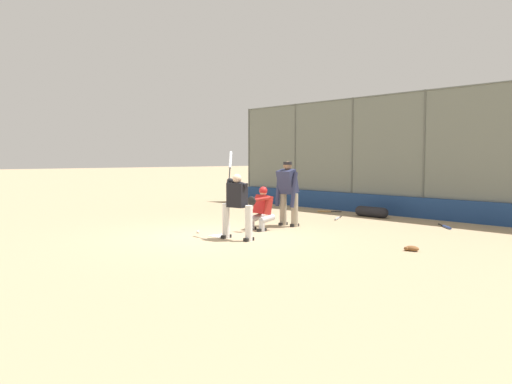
{
  "coord_description": "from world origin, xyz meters",
  "views": [
    {
      "loc": [
        -9.58,
        7.47,
        1.92
      ],
      "look_at": [
        -0.2,
        -1.0,
        1.05
      ],
      "focal_mm": 35.0,
      "sensor_mm": 36.0,
      "label": 1
    }
  ],
  "objects": [
    {
      "name": "equipment_bag_dugout_side",
      "position": [
        -0.17,
        -6.08,
        0.17
      ],
      "size": [
        1.22,
        0.34,
        0.34
      ],
      "color": "black",
      "rests_on": "ground_plane"
    },
    {
      "name": "batter_at_plate",
      "position": [
        -0.67,
        0.02,
        0.84
      ],
      "size": [
        1.05,
        0.55,
        2.08
      ],
      "rotation": [
        0.0,
        0.0,
        0.19
      ],
      "color": "silver",
      "rests_on": "ground_plane"
    },
    {
      "name": "padding_wall",
      "position": [
        0.0,
        -7.0,
        0.33
      ],
      "size": [
        13.74,
        0.18,
        0.65
      ],
      "primitive_type": "cube",
      "color": "navy",
      "rests_on": "ground_plane"
    },
    {
      "name": "home_plate_marker",
      "position": [
        0.0,
        0.0,
        0.01
      ],
      "size": [
        0.43,
        0.43,
        0.01
      ],
      "primitive_type": "cube",
      "color": "white",
      "rests_on": "ground_plane"
    },
    {
      "name": "fielding_glove_on_dirt",
      "position": [
        -4.19,
        -1.73,
        0.05
      ],
      "size": [
        0.3,
        0.23,
        0.11
      ],
      "color": "brown",
      "rests_on": "ground_plane"
    },
    {
      "name": "baseball_loose",
      "position": [
        0.75,
        0.14,
        0.04
      ],
      "size": [
        0.07,
        0.07,
        0.07
      ],
      "primitive_type": "sphere",
      "color": "white",
      "rests_on": "ground_plane"
    },
    {
      "name": "bleachers_beyond",
      "position": [
        2.26,
        -9.25,
        0.38
      ],
      "size": [
        9.81,
        1.95,
        1.16
      ],
      "color": "slate",
      "rests_on": "ground_plane"
    },
    {
      "name": "backstop_fence",
      "position": [
        0.0,
        -7.1,
        2.12
      ],
      "size": [
        14.1,
        0.08,
        4.06
      ],
      "color": "#515651",
      "rests_on": "ground_plane"
    },
    {
      "name": "spare_bat_by_padding",
      "position": [
        0.19,
        -4.79,
        0.03
      ],
      "size": [
        0.44,
        0.82,
        0.07
      ],
      "rotation": [
        0.0,
        0.0,
        2.04
      ],
      "color": "black",
      "rests_on": "ground_plane"
    },
    {
      "name": "umpire_home",
      "position": [
        0.15,
        -2.52,
        0.98
      ],
      "size": [
        0.74,
        0.47,
        1.82
      ],
      "rotation": [
        0.0,
        0.0,
        0.06
      ],
      "color": "gray",
      "rests_on": "ground_plane"
    },
    {
      "name": "catcher_behind_plate",
      "position": [
        0.08,
        -1.44,
        0.6
      ],
      "size": [
        0.61,
        0.7,
        1.16
      ],
      "rotation": [
        0.0,
        0.0,
        -0.0
      ],
      "color": "#B7B7BC",
      "rests_on": "ground_plane"
    },
    {
      "name": "spare_bat_near_backstop",
      "position": [
        -3.02,
        -5.46,
        0.03
      ],
      "size": [
        0.7,
        0.66,
        0.07
      ],
      "rotation": [
        0.0,
        0.0,
        2.39
      ],
      "color": "black",
      "rests_on": "ground_plane"
    },
    {
      "name": "spare_bat_third_base_side",
      "position": [
        1.74,
        -6.09,
        0.03
      ],
      "size": [
        0.71,
        0.51,
        0.07
      ],
      "rotation": [
        0.0,
        0.0,
        0.6
      ],
      "color": "black",
      "rests_on": "ground_plane"
    },
    {
      "name": "ground_plane",
      "position": [
        0.0,
        0.0,
        0.0
      ],
      "size": [
        160.0,
        160.0,
        0.0
      ],
      "primitive_type": "plane",
      "color": "tan"
    }
  ]
}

